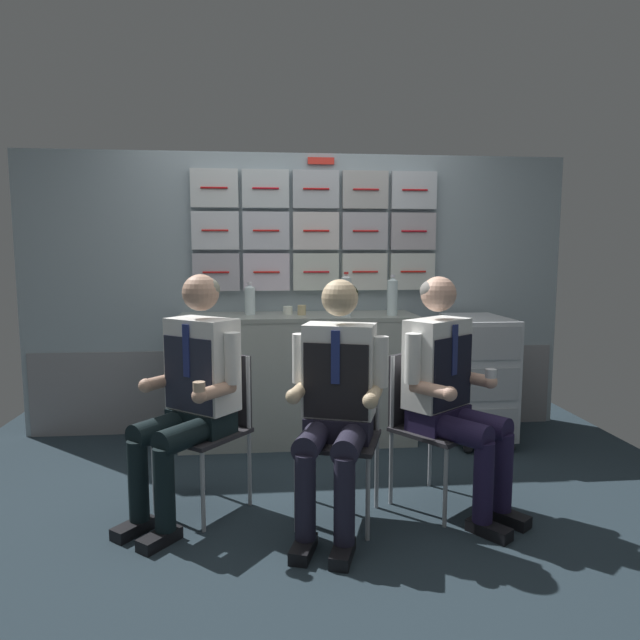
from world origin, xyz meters
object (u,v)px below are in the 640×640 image
at_px(folding_chair_left, 214,413).
at_px(crew_member_by_counter, 449,383).
at_px(service_trolley, 477,375).
at_px(coffee_cup_spare, 288,310).
at_px(crew_member_right, 336,393).
at_px(water_bottle_tall, 392,296).
at_px(folding_chair_right, 342,419).
at_px(folding_chair_by_counter, 424,411).
at_px(crew_member_left, 192,384).

height_order(folding_chair_left, crew_member_by_counter, crew_member_by_counter).
bearing_deg(service_trolley, coffee_cup_spare, 172.53).
xyz_separation_m(crew_member_by_counter, coffee_cup_spare, (-0.81, 1.27, 0.28)).
distance_m(service_trolley, crew_member_right, 1.73).
bearing_deg(water_bottle_tall, service_trolley, -2.69).
height_order(service_trolley, crew_member_right, crew_member_right).
distance_m(folding_chair_right, folding_chair_by_counter, 0.49).
bearing_deg(service_trolley, crew_member_left, -152.42).
bearing_deg(folding_chair_left, folding_chair_by_counter, -3.35).
bearing_deg(folding_chair_left, folding_chair_right, -14.00).
bearing_deg(folding_chair_right, crew_member_left, 176.50).
distance_m(crew_member_right, crew_member_by_counter, 0.64).
distance_m(crew_member_left, coffee_cup_spare, 1.35).
height_order(folding_chair_left, water_bottle_tall, water_bottle_tall).
bearing_deg(service_trolley, folding_chair_left, -154.21).
bearing_deg(crew_member_by_counter, folding_chair_left, 171.23).
relative_size(folding_chair_by_counter, water_bottle_tall, 2.87).
distance_m(folding_chair_left, crew_member_left, 0.25).
height_order(crew_member_left, crew_member_right, crew_member_left).
distance_m(crew_member_left, water_bottle_tall, 1.72).
height_order(crew_member_right, crew_member_by_counter, crew_member_by_counter).
bearing_deg(crew_member_right, water_bottle_tall, 65.56).
bearing_deg(crew_member_left, crew_member_by_counter, -3.00).
relative_size(water_bottle_tall, coffee_cup_spare, 4.22).
bearing_deg(coffee_cup_spare, crew_member_left, -114.76).
relative_size(folding_chair_left, water_bottle_tall, 2.87).
distance_m(folding_chair_right, water_bottle_tall, 1.34).
bearing_deg(coffee_cup_spare, folding_chair_left, -112.93).
xyz_separation_m(service_trolley, crew_member_right, (-1.21, -1.22, 0.20)).
height_order(service_trolley, crew_member_by_counter, crew_member_by_counter).
xyz_separation_m(crew_member_left, folding_chair_right, (0.79, -0.05, -0.19)).
height_order(crew_member_by_counter, coffee_cup_spare, crew_member_by_counter).
bearing_deg(folding_chair_right, service_trolley, 42.61).
bearing_deg(coffee_cup_spare, service_trolley, -7.47).
distance_m(folding_chair_left, water_bottle_tall, 1.62).
height_order(crew_member_left, folding_chair_by_counter, crew_member_left).
relative_size(folding_chair_right, crew_member_right, 0.66).
relative_size(crew_member_by_counter, coffee_cup_spare, 18.33).
xyz_separation_m(crew_member_right, water_bottle_tall, (0.57, 1.25, 0.39)).
bearing_deg(folding_chair_left, water_bottle_tall, 37.41).
xyz_separation_m(service_trolley, folding_chair_right, (-1.16, -1.07, 0.02)).
xyz_separation_m(service_trolley, water_bottle_tall, (-0.64, 0.03, 0.59)).
distance_m(service_trolley, folding_chair_left, 2.06).
bearing_deg(service_trolley, crew_member_right, -134.80).
height_order(folding_chair_by_counter, crew_member_by_counter, crew_member_by_counter).
bearing_deg(water_bottle_tall, folding_chair_left, -142.59).
height_order(service_trolley, folding_chair_left, service_trolley).
bearing_deg(crew_member_left, service_trolley, 27.58).
relative_size(service_trolley, coffee_cup_spare, 13.37).
relative_size(crew_member_left, crew_member_right, 1.02).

